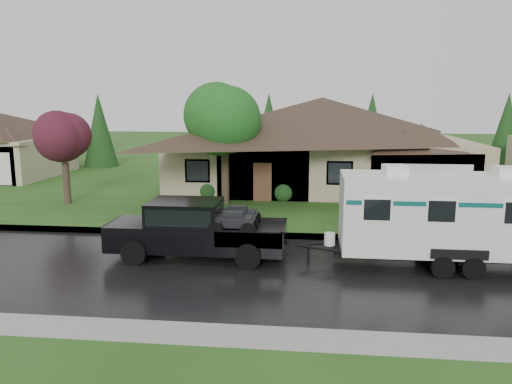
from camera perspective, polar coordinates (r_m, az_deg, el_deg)
ground at (r=18.57m, az=1.87°, el=-7.06°), size 140.00×140.00×0.00m
road at (r=16.67m, az=1.33°, el=-9.10°), size 140.00×8.00×0.01m
curb at (r=20.70m, az=2.35°, el=-4.99°), size 140.00×0.50×0.15m
lawn at (r=33.14m, az=3.87°, el=0.87°), size 140.00×26.00×0.15m
house_main at (r=31.57m, az=8.05°, el=6.74°), size 19.44×10.80×6.90m
tree_left_green at (r=26.25m, az=-3.61°, el=7.99°), size 3.76×3.76×6.22m
tree_red at (r=28.10m, az=-21.13°, el=5.69°), size 3.00×3.00×4.97m
shrub_row at (r=27.41m, az=7.56°, el=-0.00°), size 13.60×1.00×1.00m
pickup_truck at (r=17.97m, az=-7.14°, el=-4.04°), size 6.23×2.37×2.08m
travel_trailer at (r=17.96m, az=21.36°, el=-2.35°), size 7.69×2.70×3.45m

